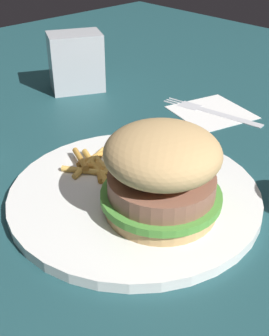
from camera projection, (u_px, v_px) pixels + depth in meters
The scene contains 7 objects.
ground_plane at pixel (118, 197), 0.51m from camera, with size 1.60×1.60×0.00m, color #1E474C.
plate at pixel (134, 195), 0.50m from camera, with size 0.28×0.28×0.01m, color white.
sandwich at pixel (162, 172), 0.44m from camera, with size 0.13×0.13×0.10m.
fries_pile at pixel (103, 167), 0.53m from camera, with size 0.09×0.11×0.01m.
napkin at pixel (212, 112), 0.71m from camera, with size 0.11×0.11×0.00m, color white.
fork at pixel (211, 110), 0.71m from camera, with size 0.04×0.17×0.00m.
napkin_dispenser at pixel (76, 62), 0.77m from camera, with size 0.09×0.06×0.10m, color #B7BABF.
Camera 1 is at (-0.27, -0.31, 0.29)m, focal length 47.13 mm.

